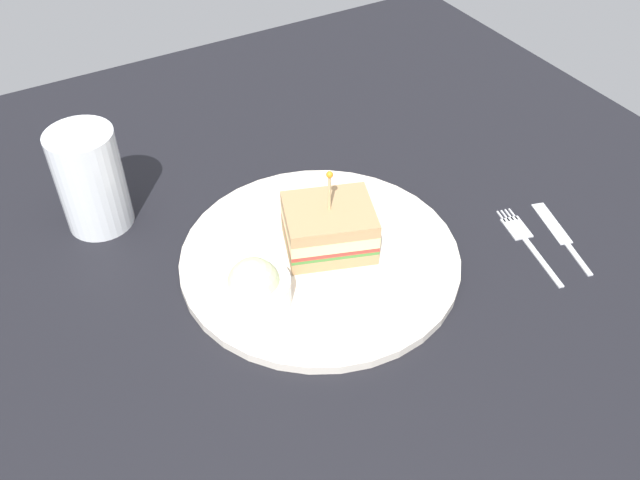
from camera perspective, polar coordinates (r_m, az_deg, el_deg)
The scene contains 7 objects.
ground_plane at distance 72.38cm, azimuth -0.00°, elevation -2.34°, with size 103.70×103.70×2.00cm, color black.
plate at distance 71.33cm, azimuth -0.00°, elevation -1.48°, with size 29.31×29.31×1.01cm, color silver.
sandwich_half_center at distance 70.25cm, azimuth 0.76°, elevation 1.06°, with size 10.06×11.00×9.71cm.
coleslaw_bowl at distance 65.15cm, azimuth -5.55°, elevation -4.01°, with size 7.07×7.07×5.09cm.
drink_glass at distance 77.20cm, azimuth -18.59°, elevation 4.36°, with size 7.17×7.17×11.67cm.
fork at distance 77.46cm, azimuth 16.76°, elevation 0.25°, with size 12.57×4.06×0.35cm.
knife at distance 79.18cm, azimuth 19.48°, elevation 0.56°, with size 11.77×4.38×0.35cm.
Camera 1 is at (-44.50, 25.41, 50.12)cm, focal length 38.10 mm.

